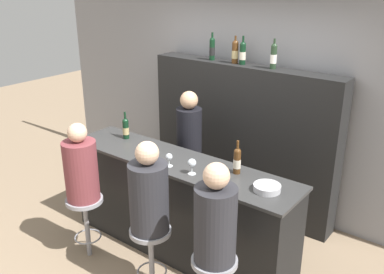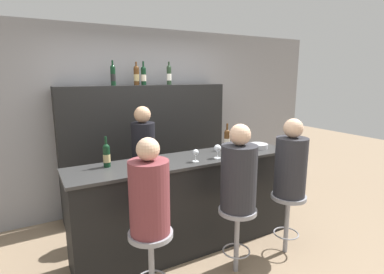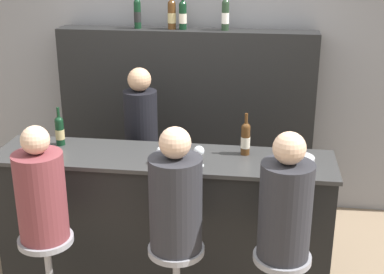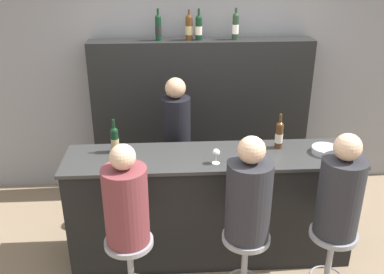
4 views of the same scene
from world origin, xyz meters
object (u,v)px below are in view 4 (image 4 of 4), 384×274
object	(u,v)px
guest_seated_left	(126,202)
wine_bottle_counter_0	(115,139)
wine_bottle_backbar_0	(158,27)
bar_stool_middle	(245,251)
wine_bottle_backbar_2	(199,27)
guest_seated_right	(340,192)
wine_glass_1	(249,151)
wine_bottle_backbar_1	(189,27)
wine_glass_0	(216,153)
metal_bowl	(325,150)
bartender	(177,158)
bar_stool_left	(130,255)
guest_seated_middle	(249,196)
bar_stool_right	(331,247)
wine_bottle_backbar_3	(236,26)
wine_bottle_counter_1	(279,135)

from	to	relation	value
guest_seated_left	wine_bottle_counter_0	bearing A→B (deg)	100.97
wine_bottle_backbar_0	bar_stool_middle	bearing A→B (deg)	-70.48
wine_bottle_backbar_2	guest_seated_right	distance (m)	2.26
wine_bottle_backbar_0	wine_glass_1	distance (m)	1.73
wine_bottle_backbar_1	wine_glass_0	world-z (taller)	wine_bottle_backbar_1
wine_bottle_backbar_1	wine_bottle_counter_0	bearing A→B (deg)	-123.07
metal_bowl	guest_seated_right	xyz separation A→B (m)	(-0.10, -0.63, -0.04)
wine_bottle_backbar_0	bartender	xyz separation A→B (m)	(0.15, -0.64, -1.20)
bar_stool_left	guest_seated_left	distance (m)	0.49
metal_bowl	guest_seated_middle	distance (m)	1.01
metal_bowl	bar_stool_right	world-z (taller)	metal_bowl
guest_seated_left	bar_stool_middle	world-z (taller)	guest_seated_left
guest_seated_middle	bartender	bearing A→B (deg)	112.63
wine_bottle_backbar_3	bar_stool_right	distance (m)	2.39
wine_bottle_backbar_3	bar_stool_right	world-z (taller)	wine_bottle_backbar_3
wine_bottle_backbar_0	wine_bottle_backbar_3	xyz separation A→B (m)	(0.80, 0.00, 0.00)
wine_bottle_backbar_2	wine_bottle_counter_0	bearing A→B (deg)	-126.64
bar_stool_middle	metal_bowl	bearing A→B (deg)	38.38
wine_glass_1	metal_bowl	size ratio (longest dim) A/B	0.64
bar_stool_left	guest_seated_middle	distance (m)	1.03
wine_glass_1	bartender	size ratio (longest dim) A/B	0.10
guest_seated_left	wine_bottle_counter_1	bearing A→B (deg)	30.17
wine_bottle_backbar_0	metal_bowl	distance (m)	2.08
guest_seated_left	guest_seated_right	size ratio (longest dim) A/B	0.96
wine_bottle_backbar_3	bar_stool_left	size ratio (longest dim) A/B	0.48
wine_glass_0	wine_bottle_counter_1	bearing A→B (deg)	24.23
wine_bottle_counter_0	bar_stool_right	bearing A→B (deg)	-23.59
wine_glass_0	guest_seated_middle	xyz separation A→B (m)	(0.19, -0.49, -0.11)
wine_bottle_backbar_1	bar_stool_right	distance (m)	2.54
wine_bottle_backbar_3	bar_stool_left	bearing A→B (deg)	-119.59
bar_stool_left	wine_bottle_counter_1	bearing A→B (deg)	30.17
guest_seated_left	bar_stool_right	distance (m)	1.66
wine_bottle_backbar_0	bar_stool_right	distance (m)	2.69
wine_glass_0	guest_seated_right	distance (m)	1.01
wine_bottle_backbar_0	guest_seated_right	bearing A→B (deg)	-53.97
wine_bottle_backbar_3	guest_seated_right	distance (m)	2.13
bartender	wine_bottle_backbar_3	bearing A→B (deg)	44.62
wine_bottle_backbar_1	wine_bottle_backbar_2	xyz separation A→B (m)	(0.10, -0.00, -0.00)
wine_bottle_backbar_1	bartender	world-z (taller)	wine_bottle_backbar_1
wine_bottle_counter_1	wine_glass_1	distance (m)	0.42
wine_glass_0	guest_seated_middle	distance (m)	0.54
bar_stool_left	wine_bottle_backbar_1	bearing A→B (deg)	73.06
metal_bowl	bar_stool_right	xyz separation A→B (m)	(-0.10, -0.63, -0.55)
wine_bottle_counter_1	bar_stool_left	distance (m)	1.64
guest_seated_middle	bar_stool_right	distance (m)	0.85
wine_bottle_counter_0	wine_glass_0	world-z (taller)	wine_bottle_counter_0
wine_bottle_backbar_0	metal_bowl	size ratio (longest dim) A/B	1.37
wine_bottle_backbar_2	wine_bottle_backbar_3	world-z (taller)	wine_bottle_backbar_3
wine_glass_0	bar_stool_right	bearing A→B (deg)	-29.22
guest_seated_middle	guest_seated_right	world-z (taller)	guest_seated_right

